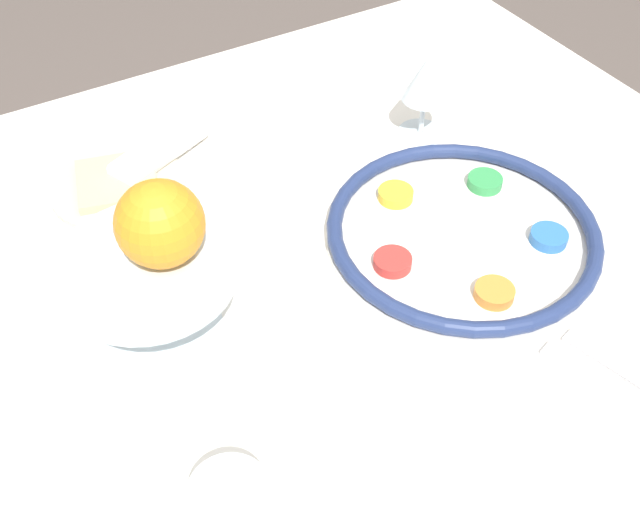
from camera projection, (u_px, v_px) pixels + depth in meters
dining_table at (321, 423)px, 1.19m from camera, size 1.28×1.07×0.72m
seder_plate at (463, 232)px, 0.96m from camera, size 0.35×0.35×0.03m
wine_glass at (426, 81)px, 1.07m from camera, size 0.07×0.07×0.13m
fruit_stand at (149, 275)px, 0.80m from camera, size 0.19×0.19×0.12m
orange_fruit at (160, 224)px, 0.74m from camera, size 0.09×0.09×0.09m
bread_plate at (118, 184)px, 1.04m from camera, size 0.19×0.19×0.02m
napkin_roll at (159, 150)px, 1.07m from camera, size 0.16×0.11×0.05m
cup_near at (231, 506)px, 0.68m from camera, size 0.08×0.08×0.06m
fork_left at (631, 375)px, 0.82m from camera, size 0.06×0.16×0.01m
fork_right at (611, 387)px, 0.81m from camera, size 0.07×0.16×0.01m
spoon at (142, 149)px, 1.10m from camera, size 0.14×0.07×0.01m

